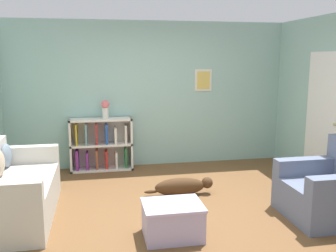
{
  "coord_description": "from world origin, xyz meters",
  "views": [
    {
      "loc": [
        -0.93,
        -4.47,
        1.96
      ],
      "look_at": [
        0.0,
        0.4,
        1.05
      ],
      "focal_mm": 40.0,
      "sensor_mm": 36.0,
      "label": 1
    }
  ],
  "objects": [
    {
      "name": "ground_plane",
      "position": [
        0.0,
        0.0,
        0.0
      ],
      "size": [
        14.0,
        14.0,
        0.0
      ],
      "primitive_type": "plane",
      "color": "brown"
    },
    {
      "name": "wall_back",
      "position": [
        0.0,
        2.25,
        1.3
      ],
      "size": [
        5.6,
        0.13,
        2.6
      ],
      "color": "#93BCB2",
      "rests_on": "ground_plane"
    },
    {
      "name": "couch",
      "position": [
        -2.0,
        0.19,
        0.34
      ],
      "size": [
        0.87,
        1.78,
        0.87
      ],
      "color": "beige",
      "rests_on": "ground_plane"
    },
    {
      "name": "bookshelf",
      "position": [
        -0.88,
        2.04,
        0.44
      ],
      "size": [
        1.08,
        0.31,
        0.92
      ],
      "color": "silver",
      "rests_on": "ground_plane"
    },
    {
      "name": "recliner_chair",
      "position": [
        1.86,
        -0.53,
        0.34
      ],
      "size": [
        0.96,
        0.95,
        0.95
      ],
      "color": "slate",
      "rests_on": "ground_plane"
    },
    {
      "name": "coffee_table",
      "position": [
        -0.16,
        -0.68,
        0.21
      ],
      "size": [
        0.65,
        0.52,
        0.38
      ],
      "color": "#ADA3CC",
      "rests_on": "ground_plane"
    },
    {
      "name": "dog",
      "position": [
        0.24,
        0.55,
        0.13
      ],
      "size": [
        1.01,
        0.23,
        0.26
      ],
      "color": "#472D19",
      "rests_on": "ground_plane"
    },
    {
      "name": "vase",
      "position": [
        -0.79,
        2.02,
        1.1
      ],
      "size": [
        0.14,
        0.14,
        0.32
      ],
      "color": "silver",
      "rests_on": "bookshelf"
    }
  ]
}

